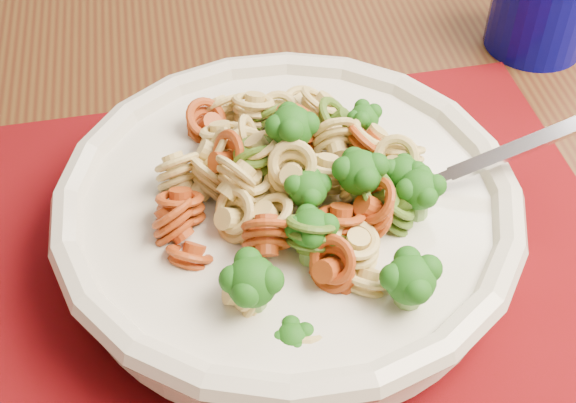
{
  "coord_description": "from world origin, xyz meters",
  "views": [
    {
      "loc": [
        -0.6,
        -0.59,
        1.08
      ],
      "look_at": [
        -0.6,
        -0.26,
        0.73
      ],
      "focal_mm": 50.0,
      "sensor_mm": 36.0,
      "label": 1
    }
  ],
  "objects": [
    {
      "name": "dining_table",
      "position": [
        -0.59,
        -0.16,
        0.61
      ],
      "size": [
        1.63,
        1.19,
        0.69
      ],
      "rotation": [
        0.0,
        0.0,
        0.16
      ],
      "color": "#492F14",
      "rests_on": "ground"
    },
    {
      "name": "placemat",
      "position": [
        -0.61,
        -0.28,
        0.69
      ],
      "size": [
        0.49,
        0.41,
        0.0
      ],
      "primitive_type": "cube",
      "rotation": [
        0.0,
        0.0,
        0.19
      ],
      "color": "#5D040E",
      "rests_on": "dining_table"
    },
    {
      "name": "pasta_bowl",
      "position": [
        -0.6,
        -0.26,
        0.73
      ],
      "size": [
        0.28,
        0.28,
        0.05
      ],
      "color": "silver",
      "rests_on": "placemat"
    },
    {
      "name": "pasta_broccoli_heap",
      "position": [
        -0.6,
        -0.26,
        0.74
      ],
      "size": [
        0.24,
        0.24,
        0.06
      ],
      "primitive_type": null,
      "color": "tan",
      "rests_on": "pasta_bowl"
    },
    {
      "name": "fork",
      "position": [
        -0.53,
        -0.26,
        0.74
      ],
      "size": [
        0.18,
        0.06,
        0.08
      ],
      "primitive_type": null,
      "rotation": [
        0.0,
        -0.35,
        0.2
      ],
      "color": "silver",
      "rests_on": "pasta_bowl"
    }
  ]
}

